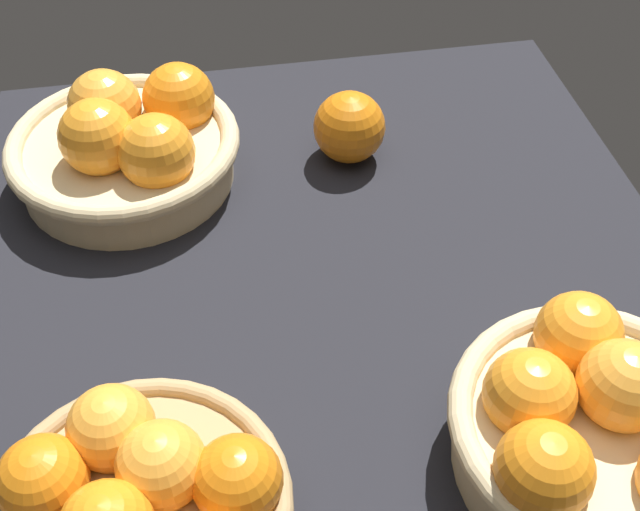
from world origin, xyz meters
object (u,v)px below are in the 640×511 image
Objects in this scene: basket_near_left at (593,429)px; loose_orange_front_gap at (349,127)px; basket_far_right at (129,144)px; basket_far_left at (142,506)px.

basket_near_left reaches higher than loose_orange_front_gap.
basket_near_left and basket_far_right have the same top height.
basket_far_left is at bearing 89.85° from basket_near_left.
basket_far_left is (0.09, 34.81, -0.98)cm from basket_near_left.
basket_far_left is 43.10cm from basket_far_right.
basket_far_right is at bearing 88.84° from loose_orange_front_gap.
basket_near_left reaches higher than basket_far_left.
basket_near_left is 1.04× the size of basket_far_left.
loose_orange_front_gap is (42.60, -24.19, 0.03)cm from basket_far_left.
basket_far_left reaches higher than loose_orange_front_gap.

